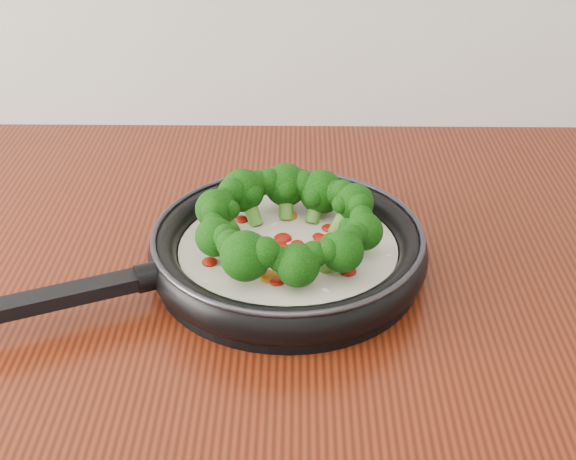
{
  "coord_description": "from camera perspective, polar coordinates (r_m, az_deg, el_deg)",
  "views": [
    {
      "loc": [
        0.16,
        0.42,
        1.37
      ],
      "look_at": [
        0.15,
        1.11,
        0.95
      ],
      "focal_mm": 49.12,
      "sensor_mm": 36.0,
      "label": 1
    }
  ],
  "objects": [
    {
      "name": "skillet",
      "position": [
        0.82,
        -0.2,
        -1.03
      ],
      "size": [
        0.48,
        0.38,
        0.09
      ],
      "color": "black",
      "rests_on": "counter"
    }
  ]
}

